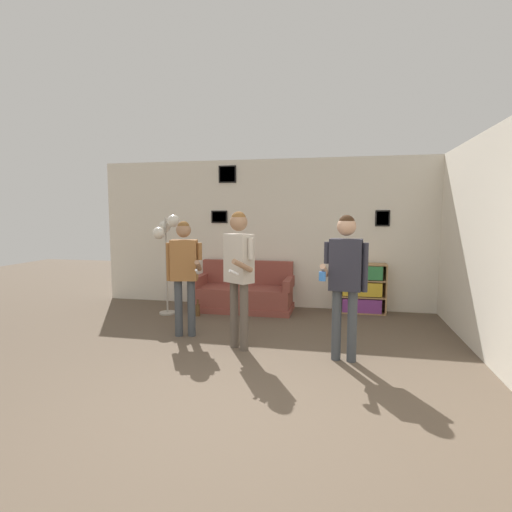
{
  "coord_description": "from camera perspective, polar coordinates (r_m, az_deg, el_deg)",
  "views": [
    {
      "loc": [
        0.83,
        -3.1,
        1.72
      ],
      "look_at": [
        -0.26,
        2.06,
        1.16
      ],
      "focal_mm": 28.0,
      "sensor_mm": 36.0,
      "label": 1
    }
  ],
  "objects": [
    {
      "name": "ground_plane",
      "position": [
        3.64,
        -2.96,
        -22.09
      ],
      "size": [
        20.0,
        20.0,
        0.0
      ],
      "primitive_type": "plane",
      "color": "brown"
    },
    {
      "name": "wall_back",
      "position": [
        7.31,
        5.35,
        3.19
      ],
      "size": [
        7.39,
        0.08,
        2.7
      ],
      "color": "silver",
      "rests_on": "ground_plane"
    },
    {
      "name": "wall_right",
      "position": [
        5.45,
        30.01,
        1.39
      ],
      "size": [
        0.06,
        6.53,
        2.7
      ],
      "color": "silver",
      "rests_on": "ground_plane"
    },
    {
      "name": "couch",
      "position": [
        7.18,
        -1.73,
        -5.43
      ],
      "size": [
        1.75,
        0.8,
        0.86
      ],
      "color": "brown",
      "rests_on": "ground_plane"
    },
    {
      "name": "bookshelf",
      "position": [
        7.16,
        14.89,
        -4.48
      ],
      "size": [
        0.81,
        0.3,
        0.86
      ],
      "color": "#A87F51",
      "rests_on": "ground_plane"
    },
    {
      "name": "floor_lamp",
      "position": [
        6.92,
        -12.76,
        2.88
      ],
      "size": [
        0.42,
        0.45,
        1.7
      ],
      "color": "#ADA89E",
      "rests_on": "ground_plane"
    },
    {
      "name": "person_player_foreground_left",
      "position": [
        5.62,
        -10.23,
        -1.5
      ],
      "size": [
        0.54,
        0.42,
        1.62
      ],
      "color": "#3D4247",
      "rests_on": "ground_plane"
    },
    {
      "name": "person_player_foreground_center",
      "position": [
        4.99,
        -2.49,
        -1.25
      ],
      "size": [
        0.43,
        0.61,
        1.75
      ],
      "color": "brown",
      "rests_on": "ground_plane"
    },
    {
      "name": "person_watcher_holding_cup",
      "position": [
        4.69,
        12.65,
        -2.24
      ],
      "size": [
        0.54,
        0.41,
        1.7
      ],
      "color": "#3D4247",
      "rests_on": "ground_plane"
    },
    {
      "name": "bottle_on_floor",
      "position": [
        6.84,
        -8.32,
        -7.6
      ],
      "size": [
        0.07,
        0.07,
        0.28
      ],
      "color": "brown",
      "rests_on": "ground_plane"
    },
    {
      "name": "drinking_cup",
      "position": [
        7.08,
        13.77,
        -0.53
      ],
      "size": [
        0.09,
        0.09,
        0.12
      ],
      "color": "red",
      "rests_on": "bookshelf"
    }
  ]
}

